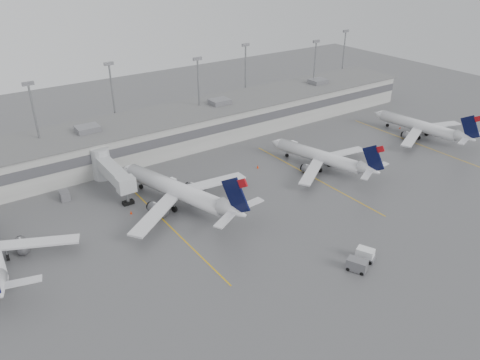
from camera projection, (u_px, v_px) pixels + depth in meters
ground at (334, 259)px, 76.14m from camera, size 260.00×260.00×0.00m
terminal at (169, 130)px, 116.69m from camera, size 152.00×17.00×9.45m
light_masts at (157, 94)px, 117.34m from camera, size 142.40×8.00×20.60m
jet_bridge_right at (108, 169)px, 97.46m from camera, size 4.00×17.20×7.00m
stand_markings at (248, 200)px, 93.71m from camera, size 105.25×40.00×0.01m
jet_mid_left at (180, 191)px, 89.86m from camera, size 28.88×32.87×10.96m
jet_mid_right at (323, 157)px, 105.14m from camera, size 24.90×28.27×9.33m
jet_far_right at (422, 126)px, 122.31m from camera, size 26.26×29.56×9.57m
baggage_tug at (365, 255)px, 75.69m from camera, size 3.10×3.71×2.05m
baggage_cart at (357, 265)px, 73.08m from camera, size 2.91×3.56×2.00m
gse_uld_b at (170, 183)px, 98.35m from camera, size 2.60×2.02×1.64m
gse_uld_c at (291, 146)px, 115.77m from camera, size 2.86×2.02×1.94m
gse_loader at (65, 195)px, 93.46m from camera, size 1.95×2.95×1.78m
cone_b at (131, 212)px, 88.63m from camera, size 0.44×0.44×0.70m
cone_c at (258, 167)px, 106.52m from camera, size 0.50×0.50×0.79m
cone_d at (400, 128)px, 129.11m from camera, size 0.39×0.39×0.62m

